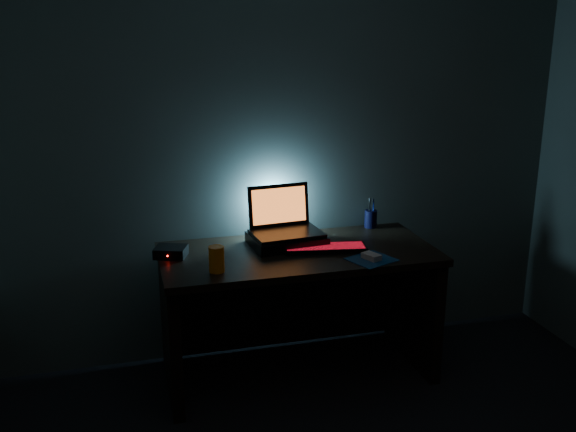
% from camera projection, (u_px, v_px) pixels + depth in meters
% --- Properties ---
extents(room, '(3.50, 4.00, 2.50)m').
position_uv_depth(room, '(452.00, 268.00, 1.86)').
color(room, black).
rests_on(room, ground).
extents(desk, '(1.50, 0.70, 0.75)m').
position_uv_depth(desk, '(296.00, 291.00, 3.62)').
color(desk, black).
rests_on(desk, ground).
extents(riser, '(0.43, 0.34, 0.06)m').
position_uv_depth(riser, '(287.00, 240.00, 3.59)').
color(riser, black).
rests_on(riser, desk).
extents(laptop, '(0.40, 0.32, 0.26)m').
position_uv_depth(laptop, '(284.00, 222.00, 3.61)').
color(laptop, black).
rests_on(laptop, riser).
extents(keyboard, '(0.47, 0.21, 0.03)m').
position_uv_depth(keyboard, '(325.00, 248.00, 3.50)').
color(keyboard, black).
rests_on(keyboard, desk).
extents(mousepad, '(0.28, 0.27, 0.00)m').
position_uv_depth(mousepad, '(371.00, 259.00, 3.36)').
color(mousepad, navy).
rests_on(mousepad, desk).
extents(mouse, '(0.09, 0.11, 0.03)m').
position_uv_depth(mouse, '(371.00, 256.00, 3.36)').
color(mouse, '#95969B').
rests_on(mouse, mousepad).
extents(pen_cup, '(0.08, 0.08, 0.11)m').
position_uv_depth(pen_cup, '(371.00, 219.00, 3.90)').
color(pen_cup, black).
rests_on(pen_cup, desk).
extents(juice_glass, '(0.09, 0.09, 0.13)m').
position_uv_depth(juice_glass, '(217.00, 259.00, 3.18)').
color(juice_glass, orange).
rests_on(juice_glass, desk).
extents(router, '(0.20, 0.18, 0.05)m').
position_uv_depth(router, '(171.00, 252.00, 3.40)').
color(router, black).
rests_on(router, desk).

